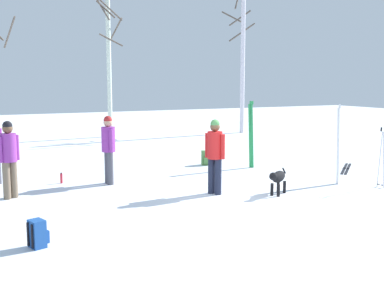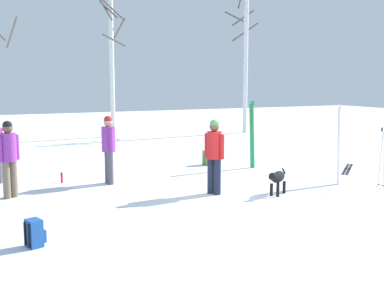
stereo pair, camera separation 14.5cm
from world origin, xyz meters
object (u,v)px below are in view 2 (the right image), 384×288
object	(u,v)px
backpack_1	(207,158)
birch_tree_2	(112,58)
water_bottle_0	(62,178)
person_1	(109,145)
ski_pair_planted_1	(252,135)
ski_poles_0	(382,156)
backpack_0	(35,233)
birch_tree_3	(246,53)
dog	(277,178)
ski_pair_planted_0	(339,145)
ski_pair_lying_1	(348,169)
person_2	(9,154)
person_3	(214,152)

from	to	relation	value
backpack_1	birch_tree_2	size ratio (longest dim) A/B	0.07
water_bottle_0	person_1	bearing A→B (deg)	-29.44
ski_pair_planted_1	person_1	bearing A→B (deg)	-175.41
ski_pair_planted_1	water_bottle_0	world-z (taller)	ski_pair_planted_1
ski_poles_0	backpack_0	size ratio (longest dim) A/B	3.34
birch_tree_2	person_1	bearing A→B (deg)	-106.52
ski_poles_0	birch_tree_3	xyz separation A→B (m)	(3.46, 11.92, 3.12)
dog	ski_poles_0	distance (m)	2.75
ski_pair_planted_0	ski_pair_lying_1	size ratio (longest dim) A/B	1.35
person_1	ski_poles_0	xyz separation A→B (m)	(5.81, -3.29, -0.20)
ski_poles_0	birch_tree_2	world-z (taller)	birch_tree_2
ski_pair_planted_1	dog	bearing A→B (deg)	-112.60
dog	ski_pair_lying_1	distance (m)	4.11
ski_pair_planted_1	ski_poles_0	world-z (taller)	ski_pair_planted_1
person_2	ski_pair_lying_1	xyz separation A→B (m)	(9.21, -0.60, -0.97)
backpack_0	backpack_1	size ratio (longest dim) A/B	1.00
person_3	backpack_0	size ratio (longest dim) A/B	3.90
person_3	dog	distance (m)	1.55
person_2	backpack_0	world-z (taller)	person_2
water_bottle_0	ski_pair_planted_0	bearing A→B (deg)	-26.10
person_2	ski_pair_planted_0	bearing A→B (deg)	-14.71
person_1	person_2	distance (m)	2.42
ski_pair_planted_0	birch_tree_2	world-z (taller)	birch_tree_2
person_3	dog	bearing A→B (deg)	-28.84
person_3	backpack_0	world-z (taller)	person_3
backpack_0	backpack_1	xyz separation A→B (m)	(5.74, 5.29, 0.00)
ski_pair_planted_0	backpack_0	xyz separation A→B (m)	(-7.48, -1.50, -0.78)
ski_pair_lying_1	ski_pair_planted_0	bearing A→B (deg)	-140.12
backpack_1	birch_tree_2	distance (m)	9.10
ski_pair_lying_1	birch_tree_3	distance (m)	10.74
person_2	ski_pair_planted_0	xyz separation A→B (m)	(7.56, -1.98, 0.01)
birch_tree_3	water_bottle_0	bearing A→B (deg)	-142.18
water_bottle_0	birch_tree_3	world-z (taller)	birch_tree_3
ski_pair_lying_1	water_bottle_0	world-z (taller)	water_bottle_0
backpack_1	birch_tree_3	size ratio (longest dim) A/B	0.06
person_1	backpack_0	distance (m)	4.64
person_2	ski_pair_planted_0	world-z (taller)	ski_pair_planted_0
person_2	water_bottle_0	distance (m)	1.89
person_3	ski_pair_lying_1	bearing A→B (deg)	11.56
ski_pair_planted_1	water_bottle_0	distance (m)	5.58
person_1	ski_pair_lying_1	world-z (taller)	person_1
backpack_0	person_3	bearing A→B (deg)	24.16
ski_pair_planted_1	water_bottle_0	size ratio (longest dim) A/B	7.30
ski_poles_0	backpack_1	distance (m)	5.21
backpack_0	person_1	bearing A→B (deg)	59.96
ski_pair_planted_0	birch_tree_2	bearing A→B (deg)	100.61
person_1	ski_pair_lying_1	xyz separation A→B (m)	(6.84, -1.08, -0.97)
ski_pair_planted_0	ski_poles_0	world-z (taller)	ski_pair_planted_0
person_3	backpack_0	bearing A→B (deg)	-155.84
backpack_0	water_bottle_0	world-z (taller)	backpack_0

